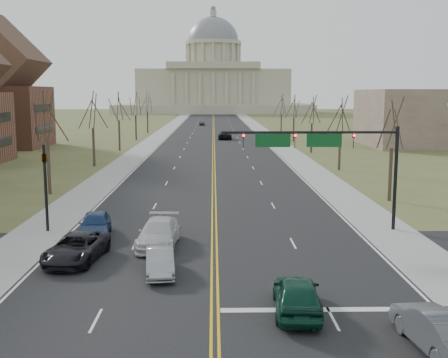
{
  "coord_description": "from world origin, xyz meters",
  "views": [
    {
      "loc": [
        -0.04,
        -24.44,
        9.48
      ],
      "look_at": [
        0.76,
        17.45,
        3.0
      ],
      "focal_mm": 45.0,
      "sensor_mm": 36.0,
      "label": 1
    }
  ],
  "objects_px": {
    "signal_left": "(45,178)",
    "car_sb_outer_lead": "(76,248)",
    "car_nb_outer_lead": "(438,328)",
    "car_sb_inner_second": "(159,233)",
    "car_far_sb": "(202,123)",
    "car_sb_inner_lead": "(160,262)",
    "car_far_nb": "(225,135)",
    "signal_mast": "(323,148)",
    "car_nb_inner_lead": "(297,295)",
    "car_sb_outer_second": "(95,224)"
  },
  "relations": [
    {
      "from": "car_nb_inner_lead",
      "to": "car_far_nb",
      "type": "bearing_deg",
      "value": -85.16
    },
    {
      "from": "signal_mast",
      "to": "signal_left",
      "type": "relative_size",
      "value": 2.02
    },
    {
      "from": "car_far_nb",
      "to": "car_nb_inner_lead",
      "type": "bearing_deg",
      "value": 90.79
    },
    {
      "from": "car_nb_outer_lead",
      "to": "car_far_sb",
      "type": "xyz_separation_m",
      "value": [
        -11.62,
        144.19,
        -0.13
      ]
    },
    {
      "from": "signal_mast",
      "to": "car_far_nb",
      "type": "bearing_deg",
      "value": 93.85
    },
    {
      "from": "signal_mast",
      "to": "car_far_sb",
      "type": "bearing_deg",
      "value": 94.91
    },
    {
      "from": "car_sb_inner_lead",
      "to": "car_far_nb",
      "type": "relative_size",
      "value": 0.7
    },
    {
      "from": "signal_mast",
      "to": "car_far_sb",
      "type": "relative_size",
      "value": 3.01
    },
    {
      "from": "car_nb_inner_lead",
      "to": "signal_mast",
      "type": "bearing_deg",
      "value": -100.63
    },
    {
      "from": "car_sb_outer_second",
      "to": "car_far_sb",
      "type": "xyz_separation_m",
      "value": [
        4.53,
        127.34,
        -0.14
      ]
    },
    {
      "from": "car_sb_inner_lead",
      "to": "signal_left",
      "type": "bearing_deg",
      "value": 125.88
    },
    {
      "from": "car_nb_inner_lead",
      "to": "car_sb_inner_second",
      "type": "distance_m",
      "value": 12.92
    },
    {
      "from": "car_nb_outer_lead",
      "to": "car_sb_outer_lead",
      "type": "height_order",
      "value": "car_nb_outer_lead"
    },
    {
      "from": "car_sb_inner_lead",
      "to": "signal_mast",
      "type": "bearing_deg",
      "value": 36.23
    },
    {
      "from": "car_sb_outer_second",
      "to": "car_far_nb",
      "type": "height_order",
      "value": "car_sb_outer_second"
    },
    {
      "from": "car_sb_inner_lead",
      "to": "car_far_sb",
      "type": "relative_size",
      "value": 1.01
    },
    {
      "from": "signal_mast",
      "to": "car_nb_outer_lead",
      "type": "relative_size",
      "value": 2.44
    },
    {
      "from": "car_sb_inner_second",
      "to": "car_sb_outer_second",
      "type": "relative_size",
      "value": 1.18
    },
    {
      "from": "car_sb_outer_lead",
      "to": "signal_left",
      "type": "bearing_deg",
      "value": 124.45
    },
    {
      "from": "car_sb_inner_lead",
      "to": "car_far_nb",
      "type": "bearing_deg",
      "value": 80.16
    },
    {
      "from": "signal_left",
      "to": "car_sb_inner_second",
      "type": "relative_size",
      "value": 1.05
    },
    {
      "from": "car_far_nb",
      "to": "car_far_sb",
      "type": "xyz_separation_m",
      "value": [
        -5.64,
        49.14,
        -0.13
      ]
    },
    {
      "from": "signal_mast",
      "to": "car_nb_outer_lead",
      "type": "bearing_deg",
      "value": -87.44
    },
    {
      "from": "car_nb_outer_lead",
      "to": "car_far_sb",
      "type": "distance_m",
      "value": 144.66
    },
    {
      "from": "signal_mast",
      "to": "car_nb_outer_lead",
      "type": "distance_m",
      "value": 19.08
    },
    {
      "from": "car_sb_outer_lead",
      "to": "car_sb_inner_second",
      "type": "relative_size",
      "value": 0.98
    },
    {
      "from": "signal_mast",
      "to": "car_sb_inner_second",
      "type": "height_order",
      "value": "signal_mast"
    },
    {
      "from": "car_sb_inner_second",
      "to": "car_far_nb",
      "type": "bearing_deg",
      "value": 88.6
    },
    {
      "from": "car_sb_inner_second",
      "to": "car_sb_outer_second",
      "type": "height_order",
      "value": "car_sb_inner_second"
    },
    {
      "from": "car_nb_inner_lead",
      "to": "car_far_sb",
      "type": "xyz_separation_m",
      "value": [
        -6.92,
        140.62,
        -0.15
      ]
    },
    {
      "from": "signal_mast",
      "to": "car_far_nb",
      "type": "distance_m",
      "value": 76.96
    },
    {
      "from": "car_nb_outer_lead",
      "to": "car_sb_outer_second",
      "type": "xyz_separation_m",
      "value": [
        -16.16,
        16.85,
        0.01
      ]
    },
    {
      "from": "car_sb_inner_lead",
      "to": "car_sb_inner_second",
      "type": "distance_m",
      "value": 5.53
    },
    {
      "from": "car_nb_inner_lead",
      "to": "car_sb_inner_lead",
      "type": "distance_m",
      "value": 8.36
    },
    {
      "from": "signal_left",
      "to": "signal_mast",
      "type": "bearing_deg",
      "value": -0.0
    },
    {
      "from": "car_far_sb",
      "to": "signal_mast",
      "type": "bearing_deg",
      "value": -87.51
    },
    {
      "from": "signal_left",
      "to": "car_sb_inner_lead",
      "type": "height_order",
      "value": "signal_left"
    },
    {
      "from": "car_nb_outer_lead",
      "to": "car_far_sb",
      "type": "height_order",
      "value": "car_nb_outer_lead"
    },
    {
      "from": "signal_left",
      "to": "car_sb_outer_lead",
      "type": "bearing_deg",
      "value": -62.46
    },
    {
      "from": "car_nb_inner_lead",
      "to": "car_nb_outer_lead",
      "type": "xyz_separation_m",
      "value": [
        4.71,
        -3.57,
        -0.02
      ]
    },
    {
      "from": "signal_left",
      "to": "car_nb_inner_lead",
      "type": "bearing_deg",
      "value": -44.59
    },
    {
      "from": "signal_left",
      "to": "car_sb_outer_second",
      "type": "xyz_separation_m",
      "value": [
        3.61,
        -1.57,
        -2.88
      ]
    },
    {
      "from": "car_nb_outer_lead",
      "to": "car_sb_outer_second",
      "type": "bearing_deg",
      "value": -52.11
    },
    {
      "from": "signal_left",
      "to": "car_sb_outer_lead",
      "type": "xyz_separation_m",
      "value": [
        3.69,
        -7.07,
        -2.93
      ]
    },
    {
      "from": "car_nb_outer_lead",
      "to": "car_sb_inner_second",
      "type": "relative_size",
      "value": 0.87
    },
    {
      "from": "car_sb_inner_second",
      "to": "car_far_sb",
      "type": "xyz_separation_m",
      "value": [
        0.1,
        129.77,
        -0.14
      ]
    },
    {
      "from": "signal_mast",
      "to": "car_sb_inner_second",
      "type": "xyz_separation_m",
      "value": [
        -10.9,
        -3.99,
        -4.92
      ]
    },
    {
      "from": "car_sb_inner_lead",
      "to": "car_sb_outer_lead",
      "type": "relative_size",
      "value": 0.73
    },
    {
      "from": "signal_mast",
      "to": "signal_left",
      "type": "distance_m",
      "value": 19.06
    },
    {
      "from": "car_sb_inner_lead",
      "to": "car_sb_inner_second",
      "type": "bearing_deg",
      "value": 89.76
    }
  ]
}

